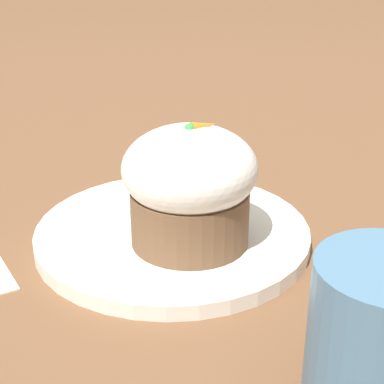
% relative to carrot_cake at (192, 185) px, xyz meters
% --- Properties ---
extents(ground_plane, '(4.00, 4.00, 0.00)m').
position_rel_carrot_cake_xyz_m(ground_plane, '(-0.00, 0.03, -0.06)').
color(ground_plane, brown).
extents(dessert_plate, '(0.24, 0.24, 0.01)m').
position_rel_carrot_cake_xyz_m(dessert_plate, '(-0.00, 0.03, -0.06)').
color(dessert_plate, white).
rests_on(dessert_plate, ground_plane).
extents(carrot_cake, '(0.11, 0.11, 0.10)m').
position_rel_carrot_cake_xyz_m(carrot_cake, '(0.00, 0.00, 0.00)').
color(carrot_cake, brown).
rests_on(carrot_cake, dessert_plate).
extents(spoon, '(0.09, 0.10, 0.01)m').
position_rel_carrot_cake_xyz_m(spoon, '(-0.01, 0.05, -0.05)').
color(spoon, silver).
rests_on(spoon, dessert_plate).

